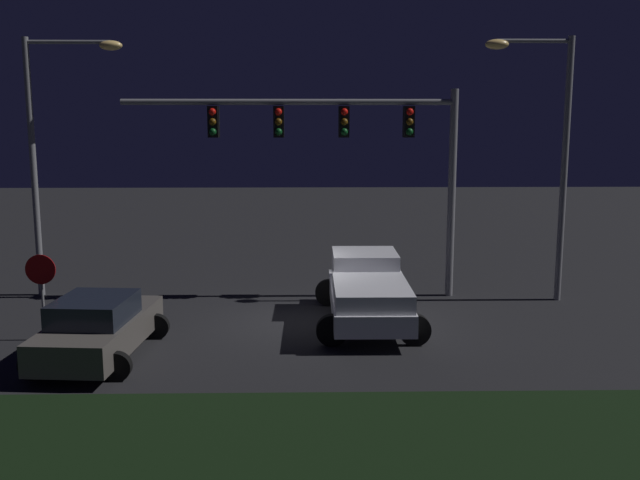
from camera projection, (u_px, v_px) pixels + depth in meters
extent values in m
plane|color=black|center=(291.00, 321.00, 19.78)|extent=(80.00, 80.00, 0.00)
cube|color=black|center=(280.00, 470.00, 11.28)|extent=(27.74, 6.23, 0.10)
cube|color=silver|center=(368.00, 300.00, 19.45)|extent=(2.04, 5.42, 0.55)
cube|color=silver|center=(365.00, 266.00, 20.50)|extent=(1.86, 1.91, 0.85)
cube|color=black|center=(365.00, 262.00, 20.48)|extent=(1.77, 1.53, 0.51)
cube|color=silver|center=(371.00, 291.00, 18.30)|extent=(1.94, 3.04, 0.45)
cylinder|color=black|center=(328.00, 293.00, 21.40)|extent=(0.80, 0.22, 0.80)
cylinder|color=black|center=(396.00, 292.00, 21.42)|extent=(0.80, 0.22, 0.80)
cylinder|color=black|center=(332.00, 330.00, 17.56)|extent=(0.80, 0.22, 0.80)
cylinder|color=black|center=(415.00, 330.00, 17.59)|extent=(0.80, 0.22, 0.80)
cube|color=#514C47|center=(100.00, 332.00, 16.69)|extent=(2.15, 4.53, 0.70)
cube|color=black|center=(94.00, 309.00, 16.34)|extent=(1.75, 2.12, 0.55)
cylinder|color=black|center=(86.00, 325.00, 18.26)|extent=(0.64, 0.22, 0.64)
cylinder|color=black|center=(157.00, 327.00, 18.15)|extent=(0.64, 0.22, 0.64)
cylinder|color=black|center=(33.00, 365.00, 15.32)|extent=(0.64, 0.22, 0.64)
cylinder|color=black|center=(117.00, 367.00, 15.21)|extent=(0.64, 0.22, 0.64)
cylinder|color=slate|center=(452.00, 194.00, 22.18)|extent=(0.24, 0.24, 6.50)
cylinder|color=slate|center=(288.00, 102.00, 21.60)|extent=(10.20, 0.18, 0.18)
cube|color=black|center=(409.00, 122.00, 21.78)|extent=(0.32, 0.44, 0.95)
sphere|color=red|center=(410.00, 112.00, 21.50)|extent=(0.22, 0.22, 0.22)
sphere|color=#59380A|center=(410.00, 122.00, 21.55)|extent=(0.22, 0.22, 0.22)
sphere|color=#0C4719|center=(410.00, 132.00, 21.60)|extent=(0.22, 0.22, 0.22)
cube|color=black|center=(344.00, 122.00, 21.74)|extent=(0.32, 0.44, 0.95)
sphere|color=red|center=(344.00, 112.00, 21.46)|extent=(0.22, 0.22, 0.22)
sphere|color=#59380A|center=(344.00, 122.00, 21.51)|extent=(0.22, 0.22, 0.22)
sphere|color=#0C4719|center=(344.00, 132.00, 21.56)|extent=(0.22, 0.22, 0.22)
cube|color=black|center=(279.00, 122.00, 21.70)|extent=(0.32, 0.44, 0.95)
sphere|color=red|center=(278.00, 112.00, 21.42)|extent=(0.22, 0.22, 0.22)
sphere|color=#59380A|center=(279.00, 122.00, 21.47)|extent=(0.22, 0.22, 0.22)
sphere|color=#0C4719|center=(279.00, 132.00, 21.52)|extent=(0.22, 0.22, 0.22)
cube|color=black|center=(213.00, 122.00, 21.66)|extent=(0.32, 0.44, 0.95)
sphere|color=red|center=(212.00, 112.00, 21.38)|extent=(0.22, 0.22, 0.22)
sphere|color=#59380A|center=(213.00, 122.00, 21.43)|extent=(0.22, 0.22, 0.22)
sphere|color=#0C4719|center=(213.00, 132.00, 21.48)|extent=(0.22, 0.22, 0.22)
cylinder|color=slate|center=(34.00, 170.00, 22.11)|extent=(0.20, 0.20, 8.05)
cylinder|color=slate|center=(68.00, 42.00, 21.48)|extent=(2.58, 0.12, 0.12)
ellipsoid|color=#F9CC72|center=(111.00, 45.00, 21.53)|extent=(0.70, 0.44, 0.30)
cylinder|color=slate|center=(564.00, 172.00, 21.50)|extent=(0.20, 0.20, 8.00)
cylinder|color=slate|center=(534.00, 41.00, 20.83)|extent=(2.21, 0.12, 0.12)
ellipsoid|color=#F9CC72|center=(497.00, 44.00, 20.82)|extent=(0.70, 0.44, 0.30)
cylinder|color=slate|center=(43.00, 298.00, 17.91)|extent=(0.07, 0.07, 2.20)
cylinder|color=#B20C0F|center=(40.00, 269.00, 17.76)|extent=(0.76, 0.03, 0.76)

